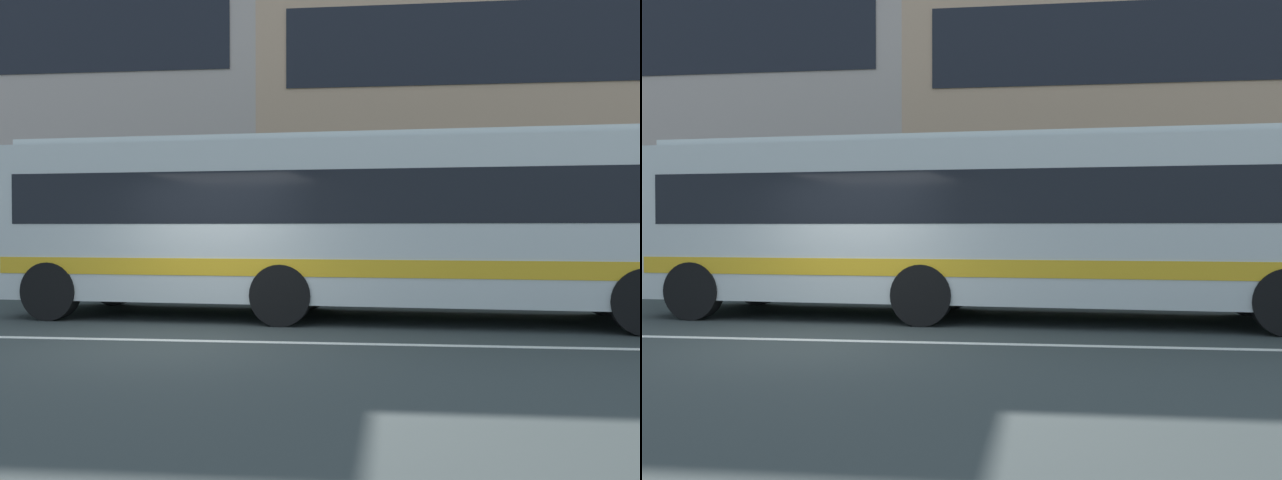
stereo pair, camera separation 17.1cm
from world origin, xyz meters
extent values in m
plane|color=#323938|center=(0.00, 0.00, 0.00)|extent=(160.00, 160.00, 0.00)
cube|color=silver|center=(0.00, 0.00, 0.00)|extent=(60.00, 0.16, 0.01)
cube|color=#23521A|center=(3.73, 6.74, 0.50)|extent=(20.96, 1.10, 0.99)
cube|color=#BEA99C|center=(-11.67, 16.04, 6.88)|extent=(20.66, 8.83, 13.76)
cube|color=tan|center=(10.89, 16.04, 6.19)|extent=(24.46, 8.83, 12.37)
cube|color=silver|center=(1.97, 2.67, 1.68)|extent=(11.69, 3.25, 2.67)
cube|color=black|center=(1.97, 2.67, 2.08)|extent=(11.00, 3.22, 0.85)
cube|color=gold|center=(1.97, 2.67, 0.95)|extent=(11.46, 3.26, 0.28)
cube|color=silver|center=(1.97, 2.67, 3.08)|extent=(11.21, 2.81, 0.12)
cylinder|color=black|center=(6.81, 3.54, 0.50)|extent=(1.02, 0.34, 1.00)
cylinder|color=black|center=(1.33, 3.88, 0.50)|extent=(1.02, 0.34, 1.00)
cylinder|color=black|center=(1.18, 1.55, 0.50)|extent=(1.02, 0.34, 1.00)
cylinder|color=black|center=(-2.73, 4.13, 0.50)|extent=(1.02, 0.34, 1.00)
cylinder|color=black|center=(-2.87, 1.80, 0.50)|extent=(1.02, 0.34, 1.00)
camera|label=1|loc=(3.01, -9.13, 1.58)|focal=37.70mm
camera|label=2|loc=(3.18, -9.11, 1.58)|focal=37.70mm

